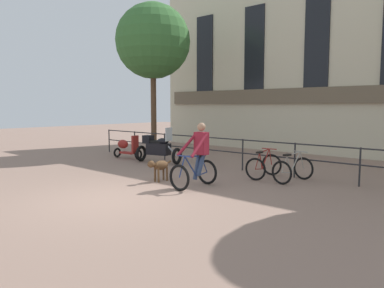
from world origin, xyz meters
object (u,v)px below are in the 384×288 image
at_px(parked_motorcycle, 158,148).
at_px(parked_scooter, 127,147).
at_px(parked_bicycle_near_lamp, 264,166).
at_px(cyclist_with_bike, 197,158).
at_px(dog, 159,166).
at_px(parked_bicycle_mid_left, 293,169).

xyz_separation_m(parked_motorcycle, parked_scooter, (-1.85, -0.04, -0.10)).
relative_size(parked_motorcycle, parked_bicycle_near_lamp, 1.58).
bearing_deg(cyclist_with_bike, dog, -170.61).
bearing_deg(dog, parked_motorcycle, 139.39).
distance_m(dog, parked_motorcycle, 3.53).
height_order(cyclist_with_bike, parked_scooter, cyclist_with_bike).
relative_size(dog, parked_bicycle_mid_left, 0.76).
bearing_deg(dog, parked_scooter, 154.02).
bearing_deg(dog, cyclist_with_bike, 11.72).
height_order(cyclist_with_bike, parked_bicycle_mid_left, cyclist_with_bike).
xyz_separation_m(parked_bicycle_mid_left, parked_scooter, (-7.30, -0.15, 0.10)).
height_order(dog, parked_motorcycle, parked_motorcycle).
height_order(parked_motorcycle, parked_bicycle_near_lamp, parked_motorcycle).
bearing_deg(parked_scooter, dog, -125.17).
distance_m(parked_motorcycle, parked_bicycle_mid_left, 5.46).
height_order(cyclist_with_bike, dog, cyclist_with_bike).
relative_size(parked_bicycle_near_lamp, parked_scooter, 0.88).
bearing_deg(cyclist_with_bike, parked_bicycle_mid_left, 54.32).
relative_size(dog, parked_scooter, 0.68).
relative_size(parked_motorcycle, parked_scooter, 1.39).
height_order(parked_bicycle_near_lamp, parked_scooter, parked_scooter).
relative_size(cyclist_with_bike, parked_motorcycle, 0.93).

